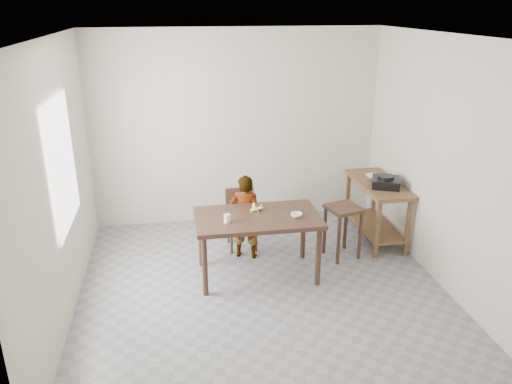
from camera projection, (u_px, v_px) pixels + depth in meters
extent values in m
cube|color=gray|center=(262.00, 289.00, 5.59)|extent=(4.00, 4.00, 0.04)
cube|color=white|center=(263.00, 34.00, 4.61)|extent=(4.00, 4.00, 0.04)
cube|color=beige|center=(236.00, 128.00, 6.96)|extent=(4.00, 0.04, 2.70)
cube|color=beige|center=(319.00, 272.00, 3.24)|extent=(4.00, 0.04, 2.70)
cube|color=beige|center=(56.00, 185.00, 4.78)|extent=(0.04, 4.00, 2.70)
cube|color=beige|center=(445.00, 164.00, 5.42)|extent=(0.04, 4.00, 2.70)
cube|color=white|center=(63.00, 164.00, 4.92)|extent=(0.02, 1.10, 1.30)
imported|color=white|center=(245.00, 217.00, 6.09)|extent=(0.45, 0.37, 1.07)
cylinder|color=white|center=(227.00, 218.00, 5.41)|extent=(0.09, 0.09, 0.09)
imported|color=white|center=(296.00, 215.00, 5.56)|extent=(0.15, 0.15, 0.04)
imported|color=white|center=(373.00, 177.00, 6.63)|extent=(0.20, 0.20, 0.05)
cube|color=black|center=(386.00, 182.00, 6.32)|extent=(0.44, 0.44, 0.11)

